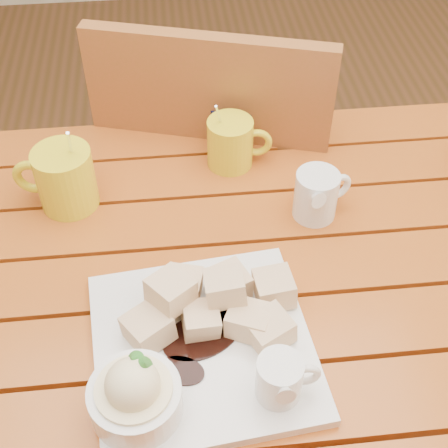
{
  "coord_description": "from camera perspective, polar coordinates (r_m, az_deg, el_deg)",
  "views": [
    {
      "loc": [
        -0.05,
        -0.61,
        1.48
      ],
      "look_at": [
        0.02,
        0.03,
        0.82
      ],
      "focal_mm": 50.0,
      "sensor_mm": 36.0,
      "label": 1
    }
  ],
  "objects": [
    {
      "name": "chair_far",
      "position": [
        1.43,
        -0.24,
        4.14
      ],
      "size": [
        0.56,
        0.56,
        0.96
      ],
      "rotation": [
        0.0,
        0.0,
        2.85
      ],
      "color": "brown",
      "rests_on": "ground"
    },
    {
      "name": "coffee_mug_right",
      "position": [
        1.11,
        0.7,
        7.48
      ],
      "size": [
        0.12,
        0.08,
        0.14
      ],
      "rotation": [
        0.0,
        0.0,
        -0.09
      ],
      "color": "yellow",
      "rests_on": "table"
    },
    {
      "name": "cream_pitcher",
      "position": [
        1.02,
        8.56,
        2.7
      ],
      "size": [
        0.1,
        0.09,
        0.09
      ],
      "rotation": [
        0.0,
        0.0,
        0.34
      ],
      "color": "white",
      "rests_on": "table"
    },
    {
      "name": "coffee_mug_left",
      "position": [
        1.06,
        -14.45,
        4.12
      ],
      "size": [
        0.14,
        0.1,
        0.16
      ],
      "rotation": [
        0.0,
        0.0,
        -0.18
      ],
      "color": "yellow",
      "rests_on": "table"
    },
    {
      "name": "table",
      "position": [
        1.04,
        -0.72,
        -8.25
      ],
      "size": [
        1.2,
        0.79,
        0.75
      ],
      "color": "#9F4014",
      "rests_on": "ground"
    },
    {
      "name": "dessert_plate",
      "position": [
        0.83,
        -2.89,
        -11.41
      ],
      "size": [
        0.32,
        0.32,
        0.12
      ],
      "rotation": [
        0.0,
        0.0,
        0.1
      ],
      "color": "white",
      "rests_on": "table"
    },
    {
      "name": "sugar_caddy",
      "position": [
        1.18,
        0.86,
        9.61
      ],
      "size": [
        0.09,
        0.09,
        0.1
      ],
      "color": "black",
      "rests_on": "table"
    }
  ]
}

